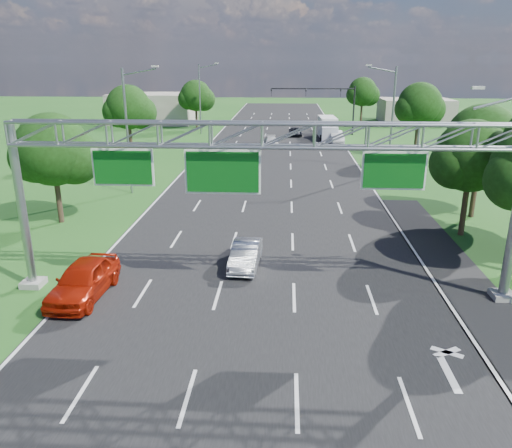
# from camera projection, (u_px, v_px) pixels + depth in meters

# --- Properties ---
(ground) EXTENTS (220.00, 220.00, 0.00)m
(ground) POSITION_uv_depth(u_px,v_px,m) (269.00, 195.00, 40.99)
(ground) COLOR #1C4E17
(ground) RESTS_ON ground
(road) EXTENTS (18.00, 180.00, 0.02)m
(road) POSITION_uv_depth(u_px,v_px,m) (269.00, 195.00, 40.99)
(road) COLOR black
(road) RESTS_ON ground
(road_flare) EXTENTS (3.00, 30.00, 0.02)m
(road_flare) POSITION_uv_depth(u_px,v_px,m) (460.00, 280.00, 25.24)
(road_flare) COLOR black
(road_flare) RESTS_ON ground
(sign_gantry) EXTENTS (23.50, 1.00, 9.56)m
(sign_gantry) POSITION_uv_depth(u_px,v_px,m) (264.00, 149.00, 21.74)
(sign_gantry) COLOR gray
(sign_gantry) RESTS_ON ground
(traffic_signal) EXTENTS (12.21, 0.24, 7.00)m
(traffic_signal) POSITION_uv_depth(u_px,v_px,m) (330.00, 99.00, 72.10)
(traffic_signal) COLOR black
(traffic_signal) RESTS_ON ground
(streetlight_l_near) EXTENTS (2.97, 0.22, 10.16)m
(streetlight_l_near) POSITION_uv_depth(u_px,v_px,m) (129.00, 125.00, 39.89)
(streetlight_l_near) COLOR gray
(streetlight_l_near) RESTS_ON ground
(streetlight_l_far) EXTENTS (2.97, 0.22, 10.16)m
(streetlight_l_far) POSITION_uv_depth(u_px,v_px,m) (201.00, 95.00, 73.05)
(streetlight_l_far) COLOR gray
(streetlight_l_far) RESTS_ON ground
(streetlight_r_mid) EXTENTS (2.97, 0.22, 10.16)m
(streetlight_r_mid) POSITION_uv_depth(u_px,v_px,m) (391.00, 114.00, 48.06)
(streetlight_r_mid) COLOR gray
(streetlight_r_mid) RESTS_ON ground
(tree_verge_la) EXTENTS (5.76, 4.80, 7.40)m
(tree_verge_la) POSITION_uv_depth(u_px,v_px,m) (54.00, 153.00, 32.75)
(tree_verge_la) COLOR #2D2116
(tree_verge_la) RESTS_ON ground
(tree_verge_lb) EXTENTS (5.76, 4.80, 8.06)m
(tree_verge_lb) POSITION_uv_depth(u_px,v_px,m) (129.00, 109.00, 54.45)
(tree_verge_lb) COLOR #2D2116
(tree_verge_lb) RESTS_ON ground
(tree_verge_lc) EXTENTS (5.76, 4.80, 7.62)m
(tree_verge_lc) POSITION_uv_depth(u_px,v_px,m) (196.00, 97.00, 78.11)
(tree_verge_lc) COLOR #2D2116
(tree_verge_lc) RESTS_ON ground
(tree_verge_rd) EXTENTS (5.76, 4.80, 8.28)m
(tree_verge_rd) POSITION_uv_depth(u_px,v_px,m) (420.00, 106.00, 55.39)
(tree_verge_rd) COLOR #2D2116
(tree_verge_rd) RESTS_ON ground
(tree_verge_re) EXTENTS (5.76, 4.80, 7.84)m
(tree_verge_re) POSITION_uv_depth(u_px,v_px,m) (363.00, 93.00, 84.07)
(tree_verge_re) COLOR #2D2116
(tree_verge_re) RESTS_ON ground
(building_left) EXTENTS (14.00, 10.00, 5.00)m
(building_left) POSITION_uv_depth(u_px,v_px,m) (153.00, 108.00, 86.96)
(building_left) COLOR gray
(building_left) RESTS_ON ground
(building_right) EXTENTS (12.00, 9.00, 4.00)m
(building_right) POSITION_uv_depth(u_px,v_px,m) (415.00, 111.00, 88.26)
(building_right) COLOR gray
(building_right) RESTS_ON ground
(red_coupe) EXTENTS (2.27, 5.15, 1.72)m
(red_coupe) POSITION_uv_depth(u_px,v_px,m) (84.00, 280.00, 23.17)
(red_coupe) COLOR #A11907
(red_coupe) RESTS_ON ground
(silver_sedan) EXTENTS (1.66, 4.15, 1.34)m
(silver_sedan) POSITION_uv_depth(u_px,v_px,m) (246.00, 255.00, 26.68)
(silver_sedan) COLOR #9CA0A7
(silver_sedan) RESTS_ON ground
(car_queue_a) EXTENTS (2.10, 4.26, 1.19)m
(car_queue_a) POSITION_uv_depth(u_px,v_px,m) (271.00, 141.00, 63.98)
(car_queue_a) COLOR silver
(car_queue_a) RESTS_ON ground
(car_queue_b) EXTENTS (1.95, 4.17, 1.15)m
(car_queue_b) POSITION_uv_depth(u_px,v_px,m) (295.00, 132.00, 72.52)
(car_queue_b) COLOR black
(car_queue_b) RESTS_ON ground
(car_queue_d) EXTENTS (1.95, 4.78, 1.54)m
(car_queue_d) POSITION_uv_depth(u_px,v_px,m) (336.00, 137.00, 66.56)
(car_queue_d) COLOR silver
(car_queue_d) RESTS_ON ground
(box_truck) EXTENTS (2.48, 7.79, 2.92)m
(box_truck) POSITION_uv_depth(u_px,v_px,m) (328.00, 128.00, 69.84)
(box_truck) COLOR white
(box_truck) RESTS_ON ground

